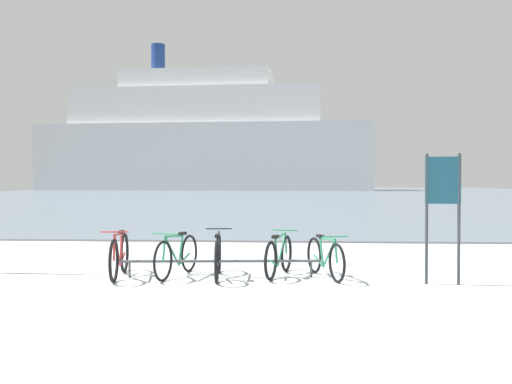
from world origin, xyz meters
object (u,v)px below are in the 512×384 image
(bicycle_3, at_px, (279,256))
(ferry_ship, at_px, (203,141))
(bicycle_4, at_px, (325,258))
(bicycle_1, at_px, (177,256))
(bicycle_0, at_px, (119,256))
(bicycle_2, at_px, (218,256))
(info_sign, at_px, (443,195))

(bicycle_3, xyz_separation_m, ferry_ship, (-14.15, 83.31, 7.52))
(bicycle_4, bearing_deg, ferry_ship, 100.15)
(bicycle_1, relative_size, bicycle_4, 1.07)
(bicycle_1, relative_size, bicycle_3, 1.05)
(bicycle_0, relative_size, ferry_ship, 0.03)
(bicycle_1, relative_size, bicycle_2, 0.96)
(ferry_ship, bearing_deg, info_sign, -78.71)
(bicycle_2, bearing_deg, ferry_ship, 98.92)
(bicycle_0, height_order, bicycle_3, bicycle_0)
(info_sign, bearing_deg, bicycle_1, 173.61)
(bicycle_2, xyz_separation_m, info_sign, (3.65, -0.39, 1.06))
(bicycle_1, relative_size, ferry_ship, 0.03)
(bicycle_0, distance_m, bicycle_1, 0.97)
(bicycle_1, distance_m, bicycle_3, 1.77)
(bicycle_2, distance_m, bicycle_3, 1.07)
(ferry_ship, bearing_deg, bicycle_1, -81.56)
(bicycle_4, relative_size, info_sign, 0.76)
(bicycle_0, bearing_deg, bicycle_2, 2.24)
(bicycle_0, height_order, info_sign, info_sign)
(bicycle_0, bearing_deg, ferry_ship, 97.78)
(bicycle_1, height_order, bicycle_3, bicycle_1)
(bicycle_2, height_order, bicycle_3, bicycle_2)
(bicycle_2, bearing_deg, info_sign, -6.13)
(bicycle_4, height_order, ferry_ship, ferry_ship)
(bicycle_1, bearing_deg, info_sign, -6.39)
(info_sign, bearing_deg, bicycle_4, 164.06)
(bicycle_0, bearing_deg, bicycle_1, 9.73)
(bicycle_1, bearing_deg, bicycle_3, 6.07)
(bicycle_3, xyz_separation_m, bicycle_4, (0.79, -0.15, -0.01))
(bicycle_1, bearing_deg, bicycle_4, 0.74)
(bicycle_4, bearing_deg, info_sign, -15.94)
(bicycle_1, height_order, bicycle_2, bicycle_2)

